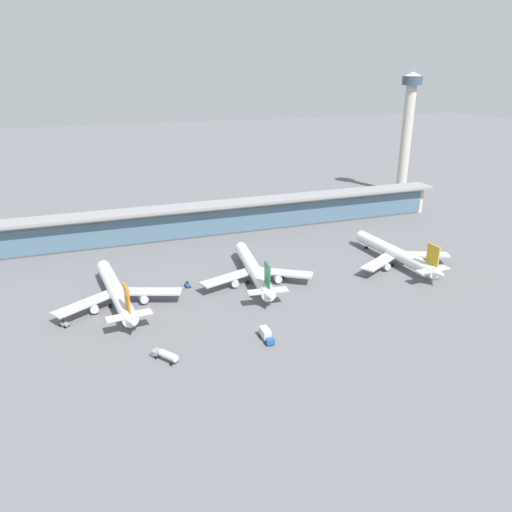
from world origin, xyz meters
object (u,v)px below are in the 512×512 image
airliner_right_stand (396,254)px  service_truck_on_taxiway_grey (166,355)px  service_truck_near_nose_grey (280,276)px  service_truck_under_wing_blue (266,334)px  control_tower (408,125)px  service_truck_mid_apron_grey (64,324)px  airliner_centre_stand (254,270)px  airliner_left_stand (116,291)px  service_truck_by_tail_blue (188,285)px

airliner_right_stand → service_truck_on_taxiway_grey: 107.49m
service_truck_near_nose_grey → service_truck_on_taxiway_grey: service_truck_on_taxiway_grey is taller
service_truck_under_wing_blue → control_tower: bearing=43.6°
service_truck_mid_apron_grey → service_truck_on_taxiway_grey: 39.31m
airliner_centre_stand → service_truck_under_wing_blue: (-11.06, -40.75, -2.97)m
airliner_left_stand → airliner_right_stand: bearing=-1.1°
airliner_centre_stand → airliner_right_stand: 60.00m
airliner_centre_stand → service_truck_by_tail_blue: airliner_centre_stand is taller
airliner_left_stand → control_tower: control_tower is taller
airliner_right_stand → service_truck_mid_apron_grey: 126.89m
airliner_left_stand → service_truck_mid_apron_grey: 20.10m
service_truck_by_tail_blue → service_truck_under_wing_blue: bearing=-73.2°
control_tower → service_truck_under_wing_blue: bearing=-136.4°
airliner_right_stand → control_tower: 134.56m
airliner_centre_stand → service_truck_near_nose_grey: (10.28, -0.15, -3.85)m
airliner_right_stand → control_tower: control_tower is taller
airliner_left_stand → airliner_centre_stand: same height
service_truck_near_nose_grey → service_truck_on_taxiway_grey: (-51.00, -41.38, 0.90)m
airliner_left_stand → service_truck_by_tail_blue: airliner_left_stand is taller
service_truck_by_tail_blue → service_truck_mid_apron_grey: bearing=-159.6°
airliner_left_stand → service_truck_under_wing_blue: airliner_left_stand is taller
service_truck_under_wing_blue → control_tower: control_tower is taller
airliner_right_stand → service_truck_on_taxiway_grey: bearing=-159.4°
airliner_right_stand → service_truck_under_wing_blue: 80.04m
service_truck_by_tail_blue → service_truck_on_taxiway_grey: (-16.24, -45.18, 0.83)m
airliner_right_stand → service_truck_by_tail_blue: bearing=175.0°
airliner_left_stand → service_truck_near_nose_grey: 60.28m
service_truck_on_taxiway_grey → control_tower: control_tower is taller
service_truck_on_taxiway_grey → control_tower: bearing=38.6°
service_truck_by_tail_blue → control_tower: (161.31, 96.31, 41.52)m
airliner_right_stand → service_truck_on_taxiway_grey: size_ratio=6.67×
service_truck_by_tail_blue → service_truck_on_taxiway_grey: service_truck_on_taxiway_grey is taller
airliner_centre_stand → service_truck_near_nose_grey: size_ratio=9.15×
airliner_left_stand → airliner_centre_stand: (49.86, 1.71, 0.00)m
service_truck_on_taxiway_grey → service_truck_near_nose_grey: bearing=39.1°
service_truck_by_tail_blue → control_tower: size_ratio=0.04×
service_truck_near_nose_grey → service_truck_mid_apron_grey: (-76.96, -11.87, 0.07)m
service_truck_mid_apron_grey → service_truck_on_taxiway_grey: bearing=-48.7°
airliner_right_stand → service_truck_under_wing_blue: size_ratio=7.60×
airliner_centre_stand → service_truck_mid_apron_grey: (-66.68, -12.03, -3.79)m
service_truck_under_wing_blue → service_truck_mid_apron_grey: 62.61m
service_truck_by_tail_blue → service_truck_on_taxiway_grey: size_ratio=0.35×
service_truck_under_wing_blue → service_truck_on_taxiway_grey: service_truck_under_wing_blue is taller
service_truck_under_wing_blue → service_truck_on_taxiway_grey: size_ratio=0.88×
control_tower → airliner_right_stand: bearing=-126.6°
airliner_left_stand → control_tower: (186.68, 101.66, 37.73)m
airliner_right_stand → service_truck_on_taxiway_grey: (-100.60, -37.75, -2.96)m
service_truck_near_nose_grey → service_truck_on_taxiway_grey: bearing=-140.9°
airliner_left_stand → service_truck_on_taxiway_grey: 40.97m
airliner_centre_stand → service_truck_near_nose_grey: airliner_centre_stand is taller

